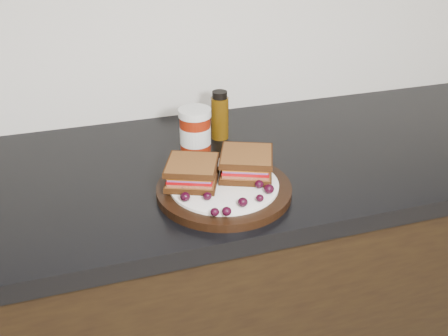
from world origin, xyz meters
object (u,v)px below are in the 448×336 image
(sandwich_left, at_px, (192,172))
(condiment_jar, at_px, (195,132))
(plate, at_px, (224,190))
(oil_bottle, at_px, (220,115))

(sandwich_left, bearing_deg, condiment_jar, 95.81)
(plate, bearing_deg, sandwich_left, 159.11)
(sandwich_left, xyz_separation_m, oil_bottle, (0.13, 0.24, 0.01))
(condiment_jar, xyz_separation_m, oil_bottle, (0.08, 0.07, 0.01))
(plate, xyz_separation_m, condiment_jar, (-0.01, 0.20, 0.05))
(condiment_jar, bearing_deg, plate, -87.12)
(sandwich_left, relative_size, oil_bottle, 0.83)
(plate, height_order, sandwich_left, sandwich_left)
(plate, height_order, oil_bottle, oil_bottle)
(oil_bottle, bearing_deg, plate, -105.07)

